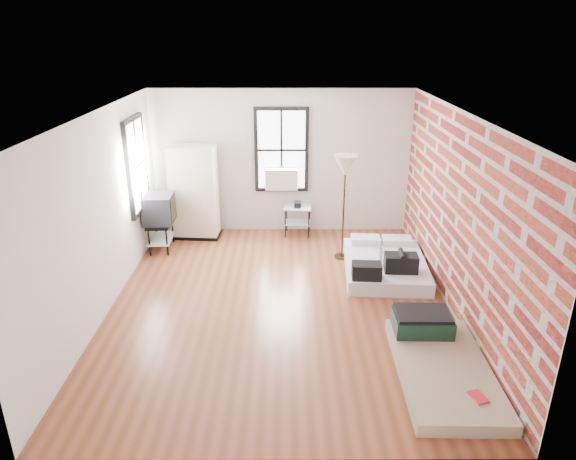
{
  "coord_description": "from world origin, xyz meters",
  "views": [
    {
      "loc": [
        0.1,
        -6.75,
        3.86
      ],
      "look_at": [
        0.12,
        0.3,
        1.06
      ],
      "focal_mm": 32.0,
      "sensor_mm": 36.0,
      "label": 1
    }
  ],
  "objects_px": {
    "mattress_main": "(385,264)",
    "wardrobe": "(194,193)",
    "tv_stand": "(159,210)",
    "side_table": "(298,213)",
    "mattress_bare": "(438,358)",
    "floor_lamp": "(345,170)"
  },
  "relations": [
    {
      "from": "mattress_main",
      "to": "wardrobe",
      "type": "distance_m",
      "value": 3.86
    },
    {
      "from": "mattress_main",
      "to": "tv_stand",
      "type": "height_order",
      "value": "tv_stand"
    },
    {
      "from": "mattress_main",
      "to": "side_table",
      "type": "xyz_separation_m",
      "value": [
        -1.43,
        1.71,
        0.31
      ]
    },
    {
      "from": "mattress_bare",
      "to": "side_table",
      "type": "relative_size",
      "value": 2.95
    },
    {
      "from": "mattress_main",
      "to": "tv_stand",
      "type": "relative_size",
      "value": 1.77
    },
    {
      "from": "mattress_main",
      "to": "tv_stand",
      "type": "xyz_separation_m",
      "value": [
        -3.96,
        1.01,
        0.6
      ]
    },
    {
      "from": "mattress_main",
      "to": "side_table",
      "type": "distance_m",
      "value": 2.25
    },
    {
      "from": "wardrobe",
      "to": "tv_stand",
      "type": "distance_m",
      "value": 0.84
    },
    {
      "from": "wardrobe",
      "to": "side_table",
      "type": "distance_m",
      "value": 2.03
    },
    {
      "from": "tv_stand",
      "to": "side_table",
      "type": "bearing_deg",
      "value": 13.01
    },
    {
      "from": "mattress_bare",
      "to": "floor_lamp",
      "type": "distance_m",
      "value": 3.62
    },
    {
      "from": "wardrobe",
      "to": "floor_lamp",
      "type": "height_order",
      "value": "floor_lamp"
    },
    {
      "from": "tv_stand",
      "to": "mattress_bare",
      "type": "bearing_deg",
      "value": -43.3
    },
    {
      "from": "mattress_bare",
      "to": "side_table",
      "type": "xyz_separation_m",
      "value": [
        -1.62,
        4.28,
        0.33
      ]
    },
    {
      "from": "mattress_bare",
      "to": "mattress_main",
      "type": "bearing_deg",
      "value": 95.27
    },
    {
      "from": "wardrobe",
      "to": "side_table",
      "type": "xyz_separation_m",
      "value": [
        1.98,
        0.07,
        -0.43
      ]
    },
    {
      "from": "mattress_bare",
      "to": "side_table",
      "type": "bearing_deg",
      "value": 111.83
    },
    {
      "from": "floor_lamp",
      "to": "tv_stand",
      "type": "distance_m",
      "value": 3.43
    },
    {
      "from": "side_table",
      "to": "mattress_bare",
      "type": "bearing_deg",
      "value": -69.33
    },
    {
      "from": "wardrobe",
      "to": "floor_lamp",
      "type": "distance_m",
      "value": 3.02
    },
    {
      "from": "mattress_main",
      "to": "mattress_bare",
      "type": "height_order",
      "value": "mattress_main"
    },
    {
      "from": "wardrobe",
      "to": "tv_stand",
      "type": "xyz_separation_m",
      "value": [
        -0.54,
        -0.63,
        -0.14
      ]
    }
  ]
}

